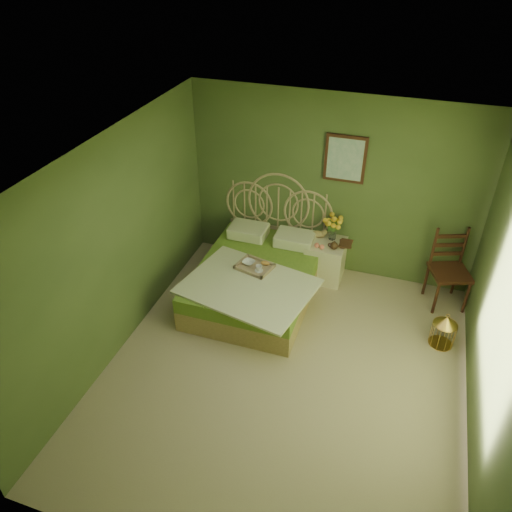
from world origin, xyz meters
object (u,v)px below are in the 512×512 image
(birdcage, at_px, (444,331))
(nightstand, at_px, (326,255))
(bed, at_px, (257,276))
(chair, at_px, (451,264))

(birdcage, bearing_deg, nightstand, 150.85)
(bed, xyz_separation_m, birdcage, (2.45, -0.22, -0.09))
(chair, bearing_deg, birdcage, -110.75)
(chair, bearing_deg, bed, 175.07)
(bed, distance_m, nightstand, 1.06)
(birdcage, bearing_deg, bed, 174.77)
(bed, height_order, birdcage, bed)
(bed, height_order, nightstand, bed)
(bed, height_order, chair, bed)
(bed, relative_size, birdcage, 5.17)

